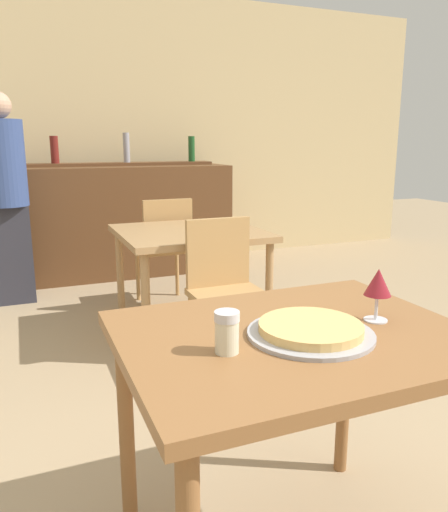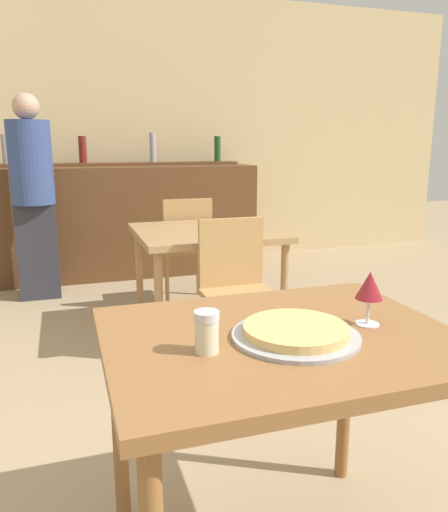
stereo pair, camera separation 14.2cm
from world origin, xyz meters
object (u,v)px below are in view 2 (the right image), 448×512
object	(u,v)px
chair_far_side_front	(237,284)
chair_far_side_back	(185,242)
person_standing	(33,191)
wine_glass	(370,287)
pizza_tray	(296,332)
cheese_shaker	(207,332)

from	to	relation	value
chair_far_side_front	chair_far_side_back	xyz separation A→B (m)	(0.00, 1.24, 0.00)
chair_far_side_front	person_standing	xyz separation A→B (m)	(-1.12, 1.82, 0.39)
wine_glass	chair_far_side_back	bearing A→B (deg)	88.29
chair_far_side_back	wine_glass	size ratio (longest dim) A/B	5.48
wine_glass	person_standing	bearing A→B (deg)	108.24
chair_far_side_front	pizza_tray	distance (m)	1.45
chair_far_side_back	cheese_shaker	world-z (taller)	cheese_shaker
chair_far_side_front	pizza_tray	size ratio (longest dim) A/B	2.50
chair_far_side_front	wine_glass	distance (m)	1.41
chair_far_side_back	pizza_tray	bearing A→B (deg)	83.02
chair_far_side_front	pizza_tray	xyz separation A→B (m)	(-0.32, -1.39, 0.27)
chair_far_side_front	person_standing	distance (m)	2.17
pizza_tray	chair_far_side_front	bearing A→B (deg)	76.95
chair_far_side_front	cheese_shaker	distance (m)	1.55
pizza_tray	cheese_shaker	world-z (taller)	cheese_shaker
chair_far_side_back	person_standing	distance (m)	1.32
chair_far_side_front	cheese_shaker	bearing A→B (deg)	-112.33
pizza_tray	cheese_shaker	size ratio (longest dim) A/B	3.22
cheese_shaker	wine_glass	size ratio (longest dim) A/B	0.68
chair_far_side_back	cheese_shaker	bearing A→B (deg)	77.71
chair_far_side_front	chair_far_side_back	distance (m)	1.24
wine_glass	pizza_tray	bearing A→B (deg)	-173.01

